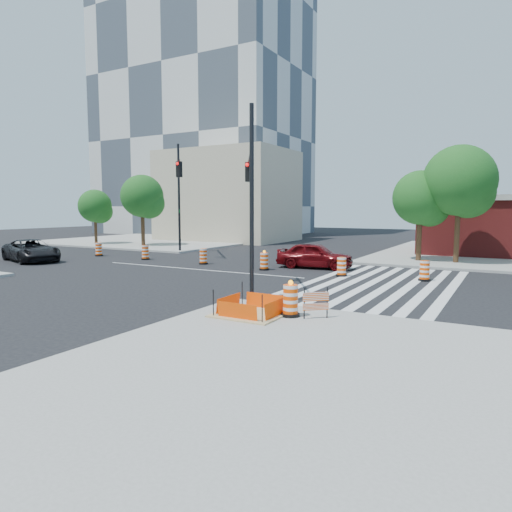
% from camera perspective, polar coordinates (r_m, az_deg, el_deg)
% --- Properties ---
extents(ground, '(120.00, 120.00, 0.00)m').
position_cam_1_polar(ground, '(27.56, -7.42, -1.67)').
color(ground, black).
rests_on(ground, ground).
extents(sidewalk_nw, '(22.00, 22.00, 0.15)m').
position_cam_1_polar(sidewalk_nw, '(52.76, -11.35, 1.99)').
color(sidewalk_nw, gray).
rests_on(sidewalk_nw, ground).
extents(crosswalk_east, '(6.75, 13.50, 0.01)m').
position_cam_1_polar(crosswalk_east, '(22.80, 15.22, -3.42)').
color(crosswalk_east, silver).
rests_on(crosswalk_east, ground).
extents(lane_centerline, '(14.00, 0.12, 0.01)m').
position_cam_1_polar(lane_centerline, '(27.56, -7.42, -1.66)').
color(lane_centerline, silver).
rests_on(lane_centerline, ground).
extents(excavation_pit, '(2.20, 2.20, 0.90)m').
position_cam_1_polar(excavation_pit, '(15.21, -0.58, -7.04)').
color(excavation_pit, tan).
rests_on(excavation_pit, ground).
extents(tower_nw, '(28.00, 18.00, 45.00)m').
position_cam_1_polar(tower_nw, '(71.46, -6.66, 21.25)').
color(tower_nw, silver).
rests_on(tower_nw, ground).
extents(beige_midrise, '(14.00, 10.00, 10.00)m').
position_cam_1_polar(beige_midrise, '(52.25, -3.52, 7.46)').
color(beige_midrise, tan).
rests_on(beige_midrise, ground).
extents(red_coupe, '(4.79, 2.35, 1.57)m').
position_cam_1_polar(red_coupe, '(28.05, 7.36, 0.08)').
color(red_coupe, '#59070B').
rests_on(red_coupe, ground).
extents(dark_suv, '(5.93, 3.95, 1.51)m').
position_cam_1_polar(dark_suv, '(35.00, -26.29, 0.63)').
color(dark_suv, black).
rests_on(dark_suv, ground).
extents(signal_pole_se, '(2.99, 4.77, 7.29)m').
position_cam_1_polar(signal_pole_se, '(18.56, -0.67, 8.57)').
color(signal_pole_se, black).
rests_on(signal_pole_se, ground).
extents(signal_pole_nw, '(4.30, 5.19, 8.71)m').
position_cam_1_polar(signal_pole_nw, '(36.57, -9.61, 8.54)').
color(signal_pole_nw, black).
rests_on(signal_pole_nw, ground).
extents(pit_drum, '(0.61, 0.61, 1.19)m').
position_cam_1_polar(pit_drum, '(14.90, 4.34, -5.67)').
color(pit_drum, black).
rests_on(pit_drum, ground).
extents(barricade, '(0.67, 0.60, 1.01)m').
position_cam_1_polar(barricade, '(14.69, 7.49, -5.64)').
color(barricade, '#FD4B05').
rests_on(barricade, ground).
extents(tree_north_a, '(3.25, 3.23, 5.49)m').
position_cam_1_polar(tree_north_a, '(47.97, -19.43, 5.69)').
color(tree_north_a, '#382314').
rests_on(tree_north_a, ground).
extents(tree_north_b, '(4.01, 3.99, 6.78)m').
position_cam_1_polar(tree_north_b, '(44.54, -13.97, 6.98)').
color(tree_north_b, '#382314').
rests_on(tree_north_b, ground).
extents(tree_north_c, '(3.69, 3.63, 6.17)m').
position_cam_1_polar(tree_north_c, '(32.55, 19.95, 6.49)').
color(tree_north_c, '#382314').
rests_on(tree_north_c, ground).
extents(tree_north_d, '(4.51, 4.51, 7.67)m').
position_cam_1_polar(tree_north_d, '(32.19, 24.15, 8.14)').
color(tree_north_d, '#382314').
rests_on(tree_north_d, ground).
extents(median_drum_0, '(0.60, 0.60, 1.02)m').
position_cam_1_polar(median_drum_0, '(36.91, -19.06, 0.74)').
color(median_drum_0, black).
rests_on(median_drum_0, ground).
extents(median_drum_1, '(0.60, 0.60, 1.02)m').
position_cam_1_polar(median_drum_1, '(33.39, -13.66, 0.37)').
color(median_drum_1, black).
rests_on(median_drum_1, ground).
extents(median_drum_2, '(0.60, 0.60, 1.02)m').
position_cam_1_polar(median_drum_2, '(30.02, -6.60, -0.11)').
color(median_drum_2, black).
rests_on(median_drum_2, ground).
extents(median_drum_3, '(0.60, 0.60, 1.18)m').
position_cam_1_polar(median_drum_3, '(27.00, 1.04, -0.73)').
color(median_drum_3, black).
rests_on(median_drum_3, ground).
extents(median_drum_4, '(0.60, 0.60, 1.02)m').
position_cam_1_polar(median_drum_4, '(24.95, 10.64, -1.42)').
color(median_drum_4, black).
rests_on(median_drum_4, ground).
extents(median_drum_5, '(0.60, 0.60, 1.02)m').
position_cam_1_polar(median_drum_5, '(24.49, 20.32, -1.83)').
color(median_drum_5, black).
rests_on(median_drum_5, ground).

